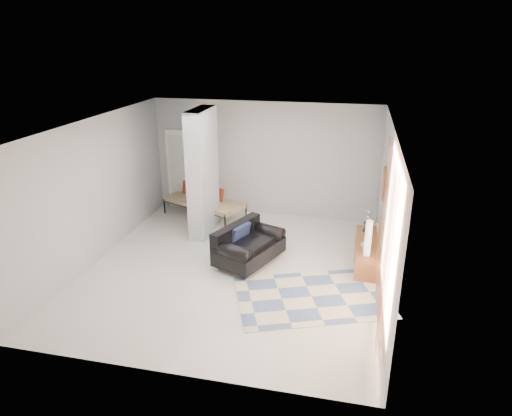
# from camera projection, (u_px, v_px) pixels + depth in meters

# --- Properties ---
(floor) EXTENTS (6.00, 6.00, 0.00)m
(floor) POSITION_uv_depth(u_px,v_px,m) (233.00, 269.00, 8.85)
(floor) COLOR silver
(floor) RESTS_ON ground
(ceiling) EXTENTS (6.00, 6.00, 0.00)m
(ceiling) POSITION_uv_depth(u_px,v_px,m) (230.00, 125.00, 7.84)
(ceiling) COLOR white
(ceiling) RESTS_ON wall_back
(wall_back) EXTENTS (6.00, 0.00, 6.00)m
(wall_back) POSITION_uv_depth(u_px,v_px,m) (265.00, 160.00, 11.08)
(wall_back) COLOR #B2B5B7
(wall_back) RESTS_ON ground
(wall_front) EXTENTS (6.00, 0.00, 6.00)m
(wall_front) POSITION_uv_depth(u_px,v_px,m) (166.00, 283.00, 5.61)
(wall_front) COLOR #B2B5B7
(wall_front) RESTS_ON ground
(wall_left) EXTENTS (0.00, 6.00, 6.00)m
(wall_left) POSITION_uv_depth(u_px,v_px,m) (96.00, 191.00, 8.91)
(wall_left) COLOR #B2B5B7
(wall_left) RESTS_ON ground
(wall_right) EXTENTS (0.00, 6.00, 6.00)m
(wall_right) POSITION_uv_depth(u_px,v_px,m) (387.00, 213.00, 7.78)
(wall_right) COLOR #B2B5B7
(wall_right) RESTS_ON ground
(partition_column) EXTENTS (0.35, 1.20, 2.80)m
(partition_column) POSITION_uv_depth(u_px,v_px,m) (203.00, 173.00, 10.03)
(partition_column) COLOR silver
(partition_column) RESTS_ON floor
(hallway_door) EXTENTS (0.85, 0.06, 2.04)m
(hallway_door) POSITION_uv_depth(u_px,v_px,m) (183.00, 170.00, 11.61)
(hallway_door) COLOR white
(hallway_door) RESTS_ON floor
(curtain) EXTENTS (0.00, 2.55, 2.55)m
(curtain) POSITION_uv_depth(u_px,v_px,m) (385.00, 238.00, 6.73)
(curtain) COLOR #F57740
(curtain) RESTS_ON wall_right
(wall_art) EXTENTS (0.04, 0.45, 0.55)m
(wall_art) POSITION_uv_depth(u_px,v_px,m) (384.00, 183.00, 8.52)
(wall_art) COLOR #331E0E
(wall_art) RESTS_ON wall_right
(media_console) EXTENTS (0.45, 1.79, 0.80)m
(media_console) POSITION_uv_depth(u_px,v_px,m) (367.00, 252.00, 9.08)
(media_console) COLOR brown
(media_console) RESTS_ON floor
(loveseat) EXTENTS (1.31, 1.64, 0.76)m
(loveseat) POSITION_uv_depth(u_px,v_px,m) (247.00, 245.00, 9.00)
(loveseat) COLOR silver
(loveseat) RESTS_ON floor
(daybed) EXTENTS (2.16, 1.54, 0.77)m
(daybed) POSITION_uv_depth(u_px,v_px,m) (204.00, 201.00, 11.25)
(daybed) COLOR black
(daybed) RESTS_ON floor
(area_rug) EXTENTS (2.98, 2.49, 0.01)m
(area_rug) POSITION_uv_depth(u_px,v_px,m) (311.00, 297.00, 7.89)
(area_rug) COLOR beige
(area_rug) RESTS_ON floor
(cylinder_lamp) EXTENTS (0.13, 0.13, 0.69)m
(cylinder_lamp) POSITION_uv_depth(u_px,v_px,m) (368.00, 238.00, 8.40)
(cylinder_lamp) COLOR beige
(cylinder_lamp) RESTS_ON media_console
(bronze_figurine) EXTENTS (0.12, 0.12, 0.22)m
(bronze_figurine) POSITION_uv_depth(u_px,v_px,m) (365.00, 226.00, 9.49)
(bronze_figurine) COLOR black
(bronze_figurine) RESTS_ON media_console
(vase) EXTENTS (0.21, 0.21, 0.19)m
(vase) POSITION_uv_depth(u_px,v_px,m) (365.00, 244.00, 8.75)
(vase) COLOR silver
(vase) RESTS_ON media_console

